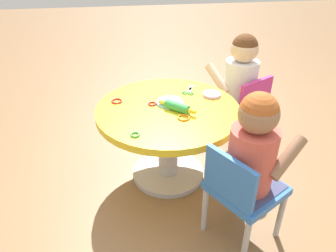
{
  "coord_description": "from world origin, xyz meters",
  "views": [
    {
      "loc": [
        -1.59,
        0.22,
        1.35
      ],
      "look_at": [
        0.0,
        0.0,
        0.36
      ],
      "focal_mm": 35.09,
      "sensor_mm": 36.0,
      "label": 1
    }
  ],
  "objects_px": {
    "seated_child_right": "(241,74)",
    "craft_scissors": "(189,91)",
    "child_chair_left": "(241,190)",
    "seated_child_left": "(254,147)",
    "craft_table": "(168,127)",
    "rolling_pin": "(177,107)",
    "child_chair_right": "(241,107)"
  },
  "relations": [
    {
      "from": "seated_child_left",
      "to": "craft_scissors",
      "type": "bearing_deg",
      "value": 12.56
    },
    {
      "from": "craft_table",
      "to": "child_chair_left",
      "type": "relative_size",
      "value": 1.5
    },
    {
      "from": "craft_table",
      "to": "rolling_pin",
      "type": "relative_size",
      "value": 4.28
    },
    {
      "from": "seated_child_left",
      "to": "rolling_pin",
      "type": "relative_size",
      "value": 2.71
    },
    {
      "from": "seated_child_right",
      "to": "craft_scissors",
      "type": "distance_m",
      "value": 0.37
    },
    {
      "from": "craft_table",
      "to": "seated_child_right",
      "type": "distance_m",
      "value": 0.61
    },
    {
      "from": "child_chair_left",
      "to": "rolling_pin",
      "type": "height_order",
      "value": "child_chair_left"
    },
    {
      "from": "seated_child_left",
      "to": "seated_child_right",
      "type": "height_order",
      "value": "same"
    },
    {
      "from": "craft_table",
      "to": "craft_scissors",
      "type": "distance_m",
      "value": 0.27
    },
    {
      "from": "child_chair_right",
      "to": "craft_table",
      "type": "bearing_deg",
      "value": 115.36
    },
    {
      "from": "child_chair_left",
      "to": "seated_child_left",
      "type": "height_order",
      "value": "seated_child_left"
    },
    {
      "from": "child_chair_left",
      "to": "seated_child_right",
      "type": "bearing_deg",
      "value": -16.48
    },
    {
      "from": "seated_child_right",
      "to": "rolling_pin",
      "type": "bearing_deg",
      "value": 125.06
    },
    {
      "from": "craft_table",
      "to": "child_chair_left",
      "type": "bearing_deg",
      "value": -152.34
    },
    {
      "from": "seated_child_right",
      "to": "craft_scissors",
      "type": "relative_size",
      "value": 3.58
    },
    {
      "from": "craft_table",
      "to": "seated_child_left",
      "type": "relative_size",
      "value": 1.58
    },
    {
      "from": "craft_table",
      "to": "rolling_pin",
      "type": "xyz_separation_m",
      "value": [
        -0.04,
        -0.04,
        0.15
      ]
    },
    {
      "from": "seated_child_right",
      "to": "craft_table",
      "type": "bearing_deg",
      "value": 119.28
    },
    {
      "from": "craft_table",
      "to": "child_chair_right",
      "type": "height_order",
      "value": "child_chair_right"
    },
    {
      "from": "craft_table",
      "to": "craft_scissors",
      "type": "relative_size",
      "value": 5.66
    },
    {
      "from": "seated_child_left",
      "to": "child_chair_right",
      "type": "xyz_separation_m",
      "value": [
        0.75,
        -0.22,
        -0.23
      ]
    },
    {
      "from": "child_chair_right",
      "to": "craft_scissors",
      "type": "height_order",
      "value": "child_chair_right"
    },
    {
      "from": "seated_child_left",
      "to": "child_chair_right",
      "type": "height_order",
      "value": "seated_child_left"
    },
    {
      "from": "rolling_pin",
      "to": "child_chair_right",
      "type": "bearing_deg",
      "value": -58.97
    },
    {
      "from": "craft_table",
      "to": "craft_scissors",
      "type": "height_order",
      "value": "craft_scissors"
    },
    {
      "from": "child_chair_left",
      "to": "seated_child_left",
      "type": "relative_size",
      "value": 1.05
    },
    {
      "from": "child_chair_left",
      "to": "seated_child_left",
      "type": "bearing_deg",
      "value": -58.93
    },
    {
      "from": "child_chair_left",
      "to": "craft_scissors",
      "type": "distance_m",
      "value": 0.73
    },
    {
      "from": "child_chair_right",
      "to": "craft_scissors",
      "type": "xyz_separation_m",
      "value": [
        -0.07,
        0.37,
        0.17
      ]
    },
    {
      "from": "craft_scissors",
      "to": "rolling_pin",
      "type": "bearing_deg",
      "value": 154.07
    },
    {
      "from": "seated_child_left",
      "to": "child_chair_right",
      "type": "bearing_deg",
      "value": -16.59
    },
    {
      "from": "rolling_pin",
      "to": "seated_child_left",
      "type": "bearing_deg",
      "value": -150.22
    }
  ]
}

